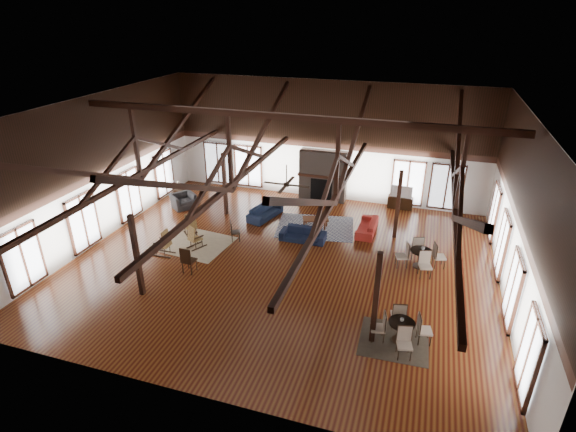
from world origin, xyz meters
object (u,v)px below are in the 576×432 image
(sofa_navy_front, at_px, (303,234))
(cafe_table_far, at_px, (421,255))
(sofa_orange, at_px, (367,226))
(coffee_table, at_px, (315,219))
(armchair, at_px, (183,201))
(sofa_navy_left, at_px, (265,212))
(cafe_table_near, at_px, (401,328))
(tv_console, at_px, (400,202))

(sofa_navy_front, height_order, cafe_table_far, cafe_table_far)
(sofa_orange, height_order, coffee_table, sofa_orange)
(armchair, bearing_deg, sofa_navy_front, -65.93)
(sofa_navy_front, relative_size, sofa_navy_left, 0.97)
(sofa_navy_front, height_order, cafe_table_near, cafe_table_near)
(sofa_navy_front, height_order, sofa_navy_left, sofa_navy_left)
(sofa_navy_left, xyz_separation_m, cafe_table_near, (6.87, -6.94, 0.18))
(sofa_orange, height_order, cafe_table_far, cafe_table_far)
(cafe_table_near, bearing_deg, coffee_table, 123.01)
(armchair, relative_size, cafe_table_near, 0.59)
(cafe_table_near, bearing_deg, armchair, 148.59)
(cafe_table_far, bearing_deg, coffee_table, 155.74)
(sofa_orange, distance_m, tv_console, 3.35)
(coffee_table, bearing_deg, armchair, 158.08)
(sofa_navy_left, bearing_deg, cafe_table_far, -93.37)
(sofa_navy_front, bearing_deg, cafe_table_far, -9.25)
(sofa_orange, bearing_deg, tv_console, 160.43)
(cafe_table_near, distance_m, cafe_table_far, 4.58)
(tv_console, bearing_deg, sofa_navy_left, -152.98)
(sofa_navy_front, distance_m, armchair, 6.83)
(armchair, xyz_separation_m, tv_console, (10.33, 3.19, -0.05))
(tv_console, bearing_deg, sofa_orange, -110.56)
(sofa_orange, relative_size, cafe_table_far, 1.01)
(sofa_navy_left, distance_m, coffee_table, 2.55)
(cafe_table_far, bearing_deg, tv_console, 102.48)
(sofa_navy_left, height_order, cafe_table_far, cafe_table_far)
(cafe_table_near, bearing_deg, sofa_navy_left, 134.69)
(sofa_navy_front, bearing_deg, sofa_orange, 31.66)
(coffee_table, height_order, cafe_table_far, cafe_table_far)
(sofa_navy_front, distance_m, coffee_table, 1.43)
(sofa_navy_front, xyz_separation_m, armchair, (-6.65, 1.56, 0.07))
(tv_console, bearing_deg, armchair, -162.83)
(sofa_navy_front, height_order, tv_console, tv_console)
(cafe_table_far, bearing_deg, sofa_navy_front, 171.84)
(sofa_navy_front, relative_size, coffee_table, 1.53)
(sofa_navy_left, height_order, tv_console, tv_console)
(coffee_table, bearing_deg, sofa_orange, -15.97)
(armchair, relative_size, cafe_table_far, 0.57)
(sofa_orange, distance_m, cafe_table_near, 7.17)
(coffee_table, relative_size, tv_console, 1.05)
(coffee_table, xyz_separation_m, armchair, (-6.84, 0.14, -0.03))
(sofa_navy_left, bearing_deg, coffee_table, -81.09)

